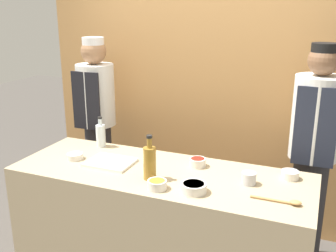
# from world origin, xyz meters

# --- Properties ---
(cabinet_wall) EXTENTS (3.15, 0.18, 2.40)m
(cabinet_wall) POSITION_xyz_m (0.00, 1.17, 1.20)
(cabinet_wall) COLOR #B7844C
(cabinet_wall) RESTS_ON ground_plane
(counter) EXTENTS (2.03, 0.73, 0.91)m
(counter) POSITION_xyz_m (0.00, 0.00, 0.46)
(counter) COLOR tan
(counter) RESTS_ON ground_plane
(sauce_bowl_yellow) EXTENTS (0.12, 0.12, 0.05)m
(sauce_bowl_yellow) POSITION_xyz_m (0.09, -0.25, 0.94)
(sauce_bowl_yellow) COLOR silver
(sauce_bowl_yellow) RESTS_ON counter
(sauce_bowl_green) EXTENTS (0.16, 0.16, 0.06)m
(sauce_bowl_green) POSITION_xyz_m (0.31, -0.21, 0.94)
(sauce_bowl_green) COLOR silver
(sauce_bowl_green) RESTS_ON counter
(sauce_bowl_red) EXTENTS (0.11, 0.11, 0.06)m
(sauce_bowl_red) POSITION_xyz_m (0.21, 0.18, 0.94)
(sauce_bowl_red) COLOR silver
(sauce_bowl_red) RESTS_ON counter
(sauce_bowl_purple) EXTENTS (0.11, 0.11, 0.04)m
(sauce_bowl_purple) POSITION_xyz_m (-0.66, -0.03, 0.94)
(sauce_bowl_purple) COLOR silver
(sauce_bowl_purple) RESTS_ON counter
(sauce_bowl_orange) EXTENTS (0.11, 0.11, 0.05)m
(sauce_bowl_orange) POSITION_xyz_m (0.82, 0.21, 0.94)
(sauce_bowl_orange) COLOR silver
(sauce_bowl_orange) RESTS_ON counter
(cutting_board) EXTENTS (0.32, 0.25, 0.02)m
(cutting_board) POSITION_xyz_m (-0.38, -0.01, 0.92)
(cutting_board) COLOR white
(cutting_board) RESTS_ON counter
(bottle_clear) EXTENTS (0.07, 0.07, 0.24)m
(bottle_clear) POSITION_xyz_m (-0.63, 0.28, 1.01)
(bottle_clear) COLOR silver
(bottle_clear) RESTS_ON counter
(bottle_vinegar) EXTENTS (0.08, 0.08, 0.30)m
(bottle_vinegar) POSITION_xyz_m (-0.01, -0.13, 1.03)
(bottle_vinegar) COLOR olive
(bottle_vinegar) RESTS_ON counter
(cup_steel) EXTENTS (0.09, 0.09, 0.08)m
(cup_steel) POSITION_xyz_m (0.59, 0.03, 0.95)
(cup_steel) COLOR #B7B7BC
(cup_steel) RESTS_ON counter
(wooden_spoon) EXTENTS (0.29, 0.05, 0.03)m
(wooden_spoon) POSITION_xyz_m (0.83, -0.14, 0.93)
(wooden_spoon) COLOR #B2844C
(wooden_spoon) RESTS_ON counter
(chef_left) EXTENTS (0.34, 0.34, 1.72)m
(chef_left) POSITION_xyz_m (-0.94, 0.72, 0.95)
(chef_left) COLOR #28282D
(chef_left) RESTS_ON ground_plane
(chef_right) EXTENTS (0.36, 0.36, 1.74)m
(chef_right) POSITION_xyz_m (0.94, 0.72, 0.95)
(chef_right) COLOR #28282D
(chef_right) RESTS_ON ground_plane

